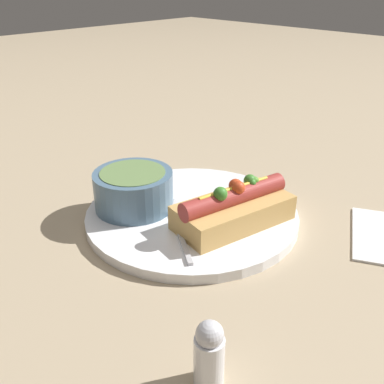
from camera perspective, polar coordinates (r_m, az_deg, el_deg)
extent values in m
plane|color=tan|center=(0.63, 0.00, -3.46)|extent=(4.00, 4.00, 0.00)
cylinder|color=white|center=(0.63, 0.00, -2.92)|extent=(0.29, 0.29, 0.01)
cube|color=tan|center=(0.59, 5.27, -2.59)|extent=(0.17, 0.10, 0.03)
cylinder|color=#9E332D|center=(0.58, 5.36, -0.56)|extent=(0.16, 0.05, 0.02)
sphere|color=#518C2D|center=(0.59, 7.94, 1.41)|extent=(0.01, 0.01, 0.01)
sphere|color=#C63F1E|center=(0.57, 5.88, 0.55)|extent=(0.02, 0.02, 0.02)
sphere|color=#387A28|center=(0.59, 7.35, 1.44)|extent=(0.02, 0.02, 0.02)
sphere|color=#C63F1E|center=(0.58, 5.54, 0.81)|extent=(0.02, 0.02, 0.02)
sphere|color=#387A28|center=(0.55, 3.62, -0.25)|extent=(0.02, 0.02, 0.02)
sphere|color=#387A28|center=(0.59, 7.62, 1.15)|extent=(0.01, 0.01, 0.01)
cylinder|color=gold|center=(0.57, 5.41, 0.49)|extent=(0.11, 0.03, 0.01)
cylinder|color=slate|center=(0.63, -7.42, 0.25)|extent=(0.11, 0.11, 0.05)
cylinder|color=#66844C|center=(0.62, -7.54, 2.05)|extent=(0.09, 0.09, 0.01)
cube|color=#B7B7BC|center=(0.56, -1.47, -5.62)|extent=(0.07, 0.11, 0.00)
ellipsoid|color=#B7B7BC|center=(0.63, -2.88, -1.62)|extent=(0.04, 0.05, 0.01)
cube|color=white|center=(0.64, 23.03, -5.07)|extent=(0.15, 0.13, 0.01)
cylinder|color=silver|center=(0.40, 2.18, -20.67)|extent=(0.03, 0.03, 0.05)
sphere|color=silver|center=(0.38, 2.26, -17.62)|extent=(0.02, 0.02, 0.02)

